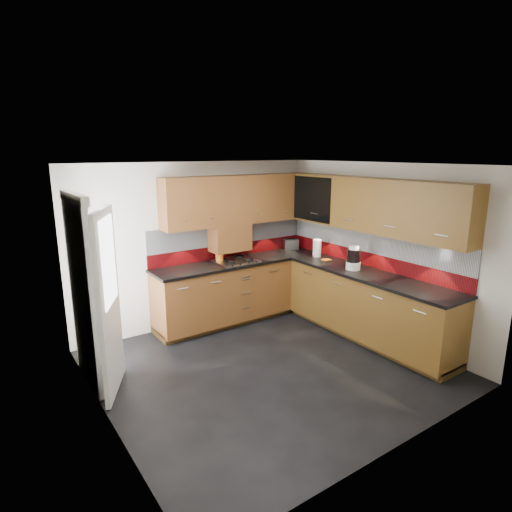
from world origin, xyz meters
TOP-DOWN VIEW (x-y plane):
  - room at (0.00, 0.00)m, footprint 4.00×3.80m
  - base_cabinets at (1.07, 0.72)m, footprint 2.70×3.20m
  - countertop at (1.05, 0.70)m, footprint 2.72×3.22m
  - backsplash at (1.28, 0.93)m, footprint 2.70×3.20m
  - upper_cabinets at (1.23, 0.78)m, footprint 2.50×3.20m
  - extractor_hood at (0.45, 1.64)m, footprint 0.60×0.33m
  - glass_cabinet at (1.71, 1.07)m, footprint 0.32×0.80m
  - back_door at (-1.78, 0.75)m, footprint 0.42×1.19m
  - gas_hob at (0.45, 1.47)m, footprint 0.61×0.53m
  - utensil_pot at (0.24, 1.60)m, footprint 0.12×0.12m
  - toaster at (1.66, 1.65)m, footprint 0.28×0.23m
  - food_processor at (1.57, 0.18)m, footprint 0.20×0.20m
  - paper_towel at (1.66, 1.01)m, footprint 0.17×0.17m
  - orange_cloth at (1.62, 0.76)m, footprint 0.13×0.12m

SIDE VIEW (x-z plane):
  - base_cabinets at x=1.07m, z-range -0.04..0.91m
  - countertop at x=1.05m, z-range 0.90..0.94m
  - orange_cloth at x=1.62m, z-range 0.94..0.95m
  - gas_hob at x=0.45m, z-range 0.93..0.98m
  - toaster at x=1.66m, z-range 0.94..1.11m
  - back_door at x=-1.78m, z-range 0.01..2.05m
  - utensil_pot at x=0.24m, z-range 0.83..1.24m
  - paper_towel at x=1.66m, z-range 0.94..1.21m
  - food_processor at x=1.57m, z-range 0.93..1.26m
  - backsplash at x=1.28m, z-range 0.94..1.48m
  - extractor_hood at x=0.45m, z-range 1.08..1.48m
  - room at x=0.00m, z-range 0.18..2.82m
  - upper_cabinets at x=1.23m, z-range 1.48..2.20m
  - glass_cabinet at x=1.71m, z-range 1.54..2.20m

